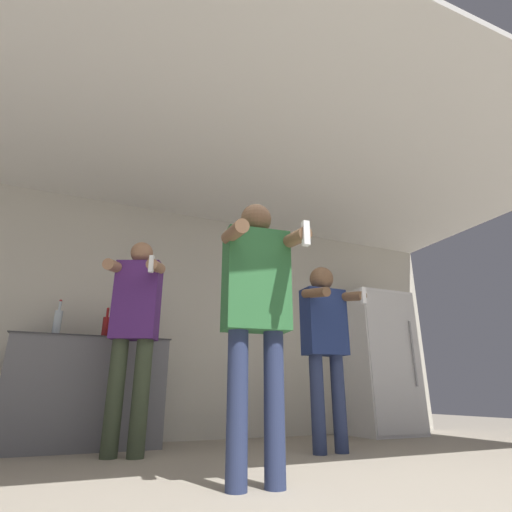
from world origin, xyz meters
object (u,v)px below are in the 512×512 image
object	(u,v)px
person_man_side	(325,335)
bottle_brown_liquor	(57,322)
refrigerator	(377,362)
person_woman_foreground	(257,303)
bottle_short_whiskey	(155,333)
person_spectator_back	(134,326)
bottle_tall_gin	(134,327)
bottle_amber_bourbon	(106,327)

from	to	relation	value
person_man_side	bottle_brown_liquor	bearing A→B (deg)	154.79
refrigerator	person_woman_foreground	xyz separation A→B (m)	(-2.50, -2.00, 0.13)
bottle_brown_liquor	bottle_short_whiskey	distance (m)	0.89
bottle_brown_liquor	refrigerator	bearing A→B (deg)	0.04
bottle_brown_liquor	person_woman_foreground	size ratio (longest dim) A/B	0.21
bottle_short_whiskey	person_spectator_back	world-z (taller)	person_spectator_back
bottle_tall_gin	person_woman_foreground	distance (m)	2.05
bottle_amber_bourbon	bottle_tall_gin	size ratio (longest dim) A/B	0.96
refrigerator	bottle_amber_bourbon	xyz separation A→B (m)	(-3.21, -0.00, 0.23)
refrigerator	bottle_short_whiskey	size ratio (longest dim) A/B	6.95
refrigerator	bottle_brown_liquor	world-z (taller)	refrigerator
person_woman_foreground	person_man_side	xyz separation A→B (m)	(1.08, 0.95, -0.00)
bottle_short_whiskey	person_spectator_back	xyz separation A→B (m)	(-0.27, -0.62, -0.04)
bottle_tall_gin	refrigerator	bearing A→B (deg)	0.05
refrigerator	person_woman_foreground	size ratio (longest dim) A/B	1.05
person_spectator_back	person_man_side	bearing A→B (deg)	-14.88
bottle_amber_bourbon	person_spectator_back	bearing A→B (deg)	-72.67
person_man_side	bottle_amber_bourbon	bearing A→B (deg)	149.79
person_woman_foreground	bottle_short_whiskey	bearing A→B (deg)	97.09
bottle_amber_bourbon	refrigerator	bearing A→B (deg)	0.04
person_man_side	bottle_tall_gin	bearing A→B (deg)	145.72
person_man_side	person_spectator_back	xyz separation A→B (m)	(-1.60, 0.43, 0.04)
bottle_amber_bourbon	bottle_short_whiskey	size ratio (longest dim) A/B	1.23
bottle_amber_bourbon	person_woman_foreground	xyz separation A→B (m)	(0.71, -2.00, -0.11)
person_spectator_back	refrigerator	bearing A→B (deg)	11.66
bottle_brown_liquor	person_woman_foreground	world-z (taller)	person_woman_foreground
bottle_short_whiskey	person_woman_foreground	bearing A→B (deg)	-82.91
bottle_short_whiskey	bottle_tall_gin	world-z (taller)	bottle_tall_gin
bottle_brown_liquor	person_spectator_back	xyz separation A→B (m)	(0.62, -0.62, -0.08)
bottle_short_whiskey	refrigerator	bearing A→B (deg)	0.05
bottle_short_whiskey	person_man_side	xyz separation A→B (m)	(1.33, -1.05, -0.08)
refrigerator	bottle_tall_gin	size ratio (longest dim) A/B	5.42
person_woman_foreground	person_spectator_back	distance (m)	1.47
person_woman_foreground	person_man_side	size ratio (longest dim) A/B	1.00
bottle_amber_bourbon	bottle_brown_liquor	size ratio (longest dim) A/B	0.88
person_spectator_back	bottle_tall_gin	bearing A→B (deg)	83.73
bottle_brown_liquor	bottle_short_whiskey	xyz separation A→B (m)	(0.89, 0.00, -0.05)
person_woman_foreground	bottle_amber_bourbon	bearing A→B (deg)	109.66
person_man_side	person_spectator_back	distance (m)	1.66
refrigerator	bottle_short_whiskey	distance (m)	2.75
bottle_brown_liquor	bottle_short_whiskey	size ratio (longest dim) A/B	1.41
bottle_short_whiskey	bottle_amber_bourbon	bearing A→B (deg)	180.00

